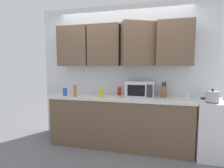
{
  "coord_description": "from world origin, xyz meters",
  "views": [
    {
      "loc": [
        0.59,
        -3.27,
        1.43
      ],
      "look_at": [
        -0.14,
        -0.25,
        1.12
      ],
      "focal_mm": 27.33,
      "sensor_mm": 36.0,
      "label": 1
    }
  ],
  "objects_px": {
    "bottle_blue_cleaner": "(65,92)",
    "knife_block": "(164,91)",
    "bottle_yellow_mustard": "(101,94)",
    "microwave": "(140,89)",
    "bottle_red_sauce": "(119,91)",
    "bottle_spice_jar": "(75,91)",
    "bottle_clear_tall": "(188,96)",
    "stove_range": "(219,129)",
    "kettle": "(212,96)"
  },
  "relations": [
    {
      "from": "bottle_yellow_mustard",
      "to": "microwave",
      "type": "bearing_deg",
      "value": 20.52
    },
    {
      "from": "microwave",
      "to": "bottle_spice_jar",
      "type": "height_order",
      "value": "microwave"
    },
    {
      "from": "stove_range",
      "to": "microwave",
      "type": "relative_size",
      "value": 1.9
    },
    {
      "from": "stove_range",
      "to": "bottle_red_sauce",
      "type": "relative_size",
      "value": 5.26
    },
    {
      "from": "bottle_clear_tall",
      "to": "bottle_yellow_mustard",
      "type": "distance_m",
      "value": 1.43
    },
    {
      "from": "microwave",
      "to": "stove_range",
      "type": "bearing_deg",
      "value": -2.95
    },
    {
      "from": "bottle_clear_tall",
      "to": "bottle_red_sauce",
      "type": "height_order",
      "value": "bottle_red_sauce"
    },
    {
      "from": "kettle",
      "to": "bottle_spice_jar",
      "type": "relative_size",
      "value": 0.81
    },
    {
      "from": "bottle_blue_cleaner",
      "to": "bottle_yellow_mustard",
      "type": "height_order",
      "value": "same"
    },
    {
      "from": "bottle_clear_tall",
      "to": "bottle_yellow_mustard",
      "type": "bearing_deg",
      "value": -175.1
    },
    {
      "from": "bottle_clear_tall",
      "to": "bottle_red_sauce",
      "type": "xyz_separation_m",
      "value": [
        -1.17,
        0.25,
        0.01
      ]
    },
    {
      "from": "kettle",
      "to": "microwave",
      "type": "height_order",
      "value": "microwave"
    },
    {
      "from": "stove_range",
      "to": "knife_block",
      "type": "distance_m",
      "value": 1.03
    },
    {
      "from": "kettle",
      "to": "bottle_clear_tall",
      "type": "relative_size",
      "value": 1.32
    },
    {
      "from": "bottle_spice_jar",
      "to": "bottle_clear_tall",
      "type": "bearing_deg",
      "value": 3.85
    },
    {
      "from": "microwave",
      "to": "bottle_spice_jar",
      "type": "xyz_separation_m",
      "value": [
        -1.13,
        -0.25,
        -0.03
      ]
    },
    {
      "from": "kettle",
      "to": "bottle_red_sauce",
      "type": "xyz_separation_m",
      "value": [
        -1.49,
        0.34,
        -0.01
      ]
    },
    {
      "from": "stove_range",
      "to": "bottle_spice_jar",
      "type": "xyz_separation_m",
      "value": [
        -2.39,
        -0.18,
        0.56
      ]
    },
    {
      "from": "bottle_red_sauce",
      "to": "bottle_yellow_mustard",
      "type": "xyz_separation_m",
      "value": [
        -0.25,
        -0.37,
        -0.01
      ]
    },
    {
      "from": "bottle_blue_cleaner",
      "to": "stove_range",
      "type": "bearing_deg",
      "value": 2.41
    },
    {
      "from": "stove_range",
      "to": "kettle",
      "type": "relative_size",
      "value": 4.7
    },
    {
      "from": "microwave",
      "to": "bottle_clear_tall",
      "type": "distance_m",
      "value": 0.79
    },
    {
      "from": "bottle_blue_cleaner",
      "to": "bottle_yellow_mustard",
      "type": "bearing_deg",
      "value": -5.24
    },
    {
      "from": "bottle_red_sauce",
      "to": "bottle_spice_jar",
      "type": "distance_m",
      "value": 0.82
    },
    {
      "from": "bottle_spice_jar",
      "to": "bottle_yellow_mustard",
      "type": "distance_m",
      "value": 0.48
    },
    {
      "from": "stove_range",
      "to": "bottle_clear_tall",
      "type": "relative_size",
      "value": 6.18
    },
    {
      "from": "bottle_blue_cleaner",
      "to": "knife_block",
      "type": "bearing_deg",
      "value": 8.57
    },
    {
      "from": "stove_range",
      "to": "knife_block",
      "type": "bearing_deg",
      "value": 169.55
    },
    {
      "from": "knife_block",
      "to": "bottle_spice_jar",
      "type": "distance_m",
      "value": 1.58
    },
    {
      "from": "knife_block",
      "to": "bottle_blue_cleaner",
      "type": "xyz_separation_m",
      "value": [
        -1.78,
        -0.27,
        -0.03
      ]
    },
    {
      "from": "microwave",
      "to": "bottle_spice_jar",
      "type": "bearing_deg",
      "value": -167.58
    },
    {
      "from": "microwave",
      "to": "bottle_yellow_mustard",
      "type": "xyz_separation_m",
      "value": [
        -0.65,
        -0.24,
        -0.06
      ]
    },
    {
      "from": "bottle_clear_tall",
      "to": "bottle_spice_jar",
      "type": "relative_size",
      "value": 0.61
    },
    {
      "from": "knife_block",
      "to": "bottle_blue_cleaner",
      "type": "height_order",
      "value": "knife_block"
    },
    {
      "from": "microwave",
      "to": "knife_block",
      "type": "relative_size",
      "value": 1.71
    },
    {
      "from": "stove_range",
      "to": "bottle_blue_cleaner",
      "type": "height_order",
      "value": "bottle_blue_cleaner"
    },
    {
      "from": "stove_range",
      "to": "microwave",
      "type": "xyz_separation_m",
      "value": [
        -1.27,
        0.07,
        0.59
      ]
    },
    {
      "from": "bottle_red_sauce",
      "to": "microwave",
      "type": "bearing_deg",
      "value": -18.5
    },
    {
      "from": "kettle",
      "to": "bottle_blue_cleaner",
      "type": "height_order",
      "value": "kettle"
    },
    {
      "from": "stove_range",
      "to": "knife_block",
      "type": "relative_size",
      "value": 3.25
    },
    {
      "from": "bottle_red_sauce",
      "to": "bottle_blue_cleaner",
      "type": "bearing_deg",
      "value": -162.3
    },
    {
      "from": "bottle_red_sauce",
      "to": "bottle_clear_tall",
      "type": "bearing_deg",
      "value": -12.19
    },
    {
      "from": "kettle",
      "to": "bottle_yellow_mustard",
      "type": "distance_m",
      "value": 1.74
    },
    {
      "from": "microwave",
      "to": "bottle_blue_cleaner",
      "type": "distance_m",
      "value": 1.38
    },
    {
      "from": "knife_block",
      "to": "bottle_clear_tall",
      "type": "bearing_deg",
      "value": -30.45
    },
    {
      "from": "stove_range",
      "to": "bottle_spice_jar",
      "type": "relative_size",
      "value": 3.79
    },
    {
      "from": "bottle_clear_tall",
      "to": "bottle_yellow_mustard",
      "type": "xyz_separation_m",
      "value": [
        -1.42,
        -0.12,
        0.01
      ]
    },
    {
      "from": "bottle_clear_tall",
      "to": "bottle_yellow_mustard",
      "type": "height_order",
      "value": "bottle_yellow_mustard"
    },
    {
      "from": "kettle",
      "to": "bottle_blue_cleaner",
      "type": "bearing_deg",
      "value": 179.32
    },
    {
      "from": "bottle_blue_cleaner",
      "to": "bottle_clear_tall",
      "type": "height_order",
      "value": "bottle_blue_cleaner"
    }
  ]
}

